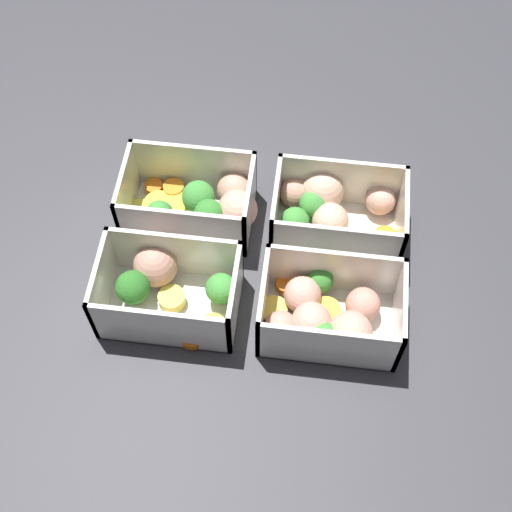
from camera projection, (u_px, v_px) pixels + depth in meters
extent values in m
plane|color=#38383D|center=(256.00, 268.00, 0.82)|extent=(4.00, 4.00, 0.00)
cube|color=silver|center=(335.00, 231.00, 0.84)|extent=(0.15, 0.10, 0.00)
cube|color=silver|center=(341.00, 182.00, 0.83)|extent=(0.15, 0.01, 0.08)
cube|color=silver|center=(335.00, 247.00, 0.79)|extent=(0.15, 0.01, 0.08)
cube|color=silver|center=(401.00, 220.00, 0.80)|extent=(0.01, 0.10, 0.08)
cube|color=silver|center=(275.00, 207.00, 0.81)|extent=(0.01, 0.10, 0.08)
cylinder|color=#519448|center=(312.00, 214.00, 0.84)|extent=(0.01, 0.01, 0.01)
sphere|color=#42933D|center=(313.00, 204.00, 0.82)|extent=(0.03, 0.03, 0.03)
cylinder|color=#519448|center=(294.00, 230.00, 0.83)|extent=(0.01, 0.01, 0.01)
sphere|color=#42933D|center=(295.00, 222.00, 0.81)|extent=(0.03, 0.03, 0.03)
cylinder|color=orange|center=(385.00, 238.00, 0.82)|extent=(0.04, 0.04, 0.01)
sphere|color=beige|center=(323.00, 190.00, 0.84)|extent=(0.06, 0.06, 0.05)
cylinder|color=#DBC647|center=(340.00, 255.00, 0.81)|extent=(0.06, 0.06, 0.02)
sphere|color=tan|center=(295.00, 192.00, 0.84)|extent=(0.05, 0.05, 0.04)
sphere|color=#D19E8C|center=(380.00, 200.00, 0.84)|extent=(0.04, 0.04, 0.04)
cylinder|color=orange|center=(321.00, 242.00, 0.82)|extent=(0.04, 0.04, 0.01)
cylinder|color=yellow|center=(368.00, 255.00, 0.81)|extent=(0.06, 0.06, 0.01)
sphere|color=beige|center=(330.00, 221.00, 0.82)|extent=(0.06, 0.06, 0.04)
cube|color=silver|center=(190.00, 216.00, 0.85)|extent=(0.15, 0.10, 0.00)
cube|color=silver|center=(195.00, 167.00, 0.84)|extent=(0.15, 0.01, 0.08)
cube|color=silver|center=(181.00, 231.00, 0.80)|extent=(0.15, 0.01, 0.08)
cube|color=silver|center=(250.00, 205.00, 0.81)|extent=(0.01, 0.10, 0.08)
cube|color=silver|center=(127.00, 192.00, 0.82)|extent=(0.01, 0.10, 0.08)
cylinder|color=#49883F|center=(210.00, 224.00, 0.83)|extent=(0.01, 0.01, 0.02)
sphere|color=#388433|center=(209.00, 214.00, 0.81)|extent=(0.03, 0.03, 0.03)
cylinder|color=orange|center=(154.00, 187.00, 0.86)|extent=(0.03, 0.03, 0.01)
sphere|color=#D19E8C|center=(238.00, 210.00, 0.82)|extent=(0.06, 0.06, 0.05)
cylinder|color=yellow|center=(159.00, 205.00, 0.85)|extent=(0.04, 0.04, 0.01)
cylinder|color=yellow|center=(178.00, 205.00, 0.85)|extent=(0.03, 0.03, 0.01)
cylinder|color=#519448|center=(200.00, 207.00, 0.85)|extent=(0.01, 0.01, 0.01)
sphere|color=#42933D|center=(198.00, 197.00, 0.83)|extent=(0.04, 0.04, 0.04)
sphere|color=tan|center=(234.00, 190.00, 0.84)|extent=(0.05, 0.05, 0.04)
cylinder|color=#519448|center=(162.00, 224.00, 0.83)|extent=(0.01, 0.01, 0.02)
sphere|color=#42933D|center=(160.00, 214.00, 0.81)|extent=(0.03, 0.03, 0.03)
cylinder|color=orange|center=(174.00, 190.00, 0.86)|extent=(0.03, 0.03, 0.02)
cylinder|color=#DBC647|center=(139.00, 215.00, 0.84)|extent=(0.05, 0.05, 0.01)
cube|color=silver|center=(328.00, 323.00, 0.78)|extent=(0.15, 0.10, 0.00)
cube|color=silver|center=(334.00, 271.00, 0.77)|extent=(0.15, 0.01, 0.08)
cube|color=silver|center=(328.00, 348.00, 0.72)|extent=(0.15, 0.01, 0.08)
cube|color=silver|center=(399.00, 316.00, 0.74)|extent=(0.01, 0.10, 0.08)
cube|color=silver|center=(263.00, 301.00, 0.75)|extent=(0.01, 0.10, 0.08)
sphere|color=tan|center=(281.00, 328.00, 0.75)|extent=(0.04, 0.04, 0.04)
cylinder|color=#519448|center=(322.00, 343.00, 0.75)|extent=(0.01, 0.01, 0.01)
sphere|color=#42933D|center=(324.00, 336.00, 0.74)|extent=(0.03, 0.03, 0.03)
cylinder|color=#49883F|center=(319.00, 287.00, 0.79)|extent=(0.01, 0.01, 0.01)
sphere|color=#388433|center=(320.00, 280.00, 0.78)|extent=(0.03, 0.03, 0.03)
cylinder|color=#DBC647|center=(273.00, 310.00, 0.78)|extent=(0.04, 0.04, 0.01)
sphere|color=tan|center=(363.00, 305.00, 0.77)|extent=(0.05, 0.05, 0.04)
sphere|color=#D19E8C|center=(303.00, 295.00, 0.77)|extent=(0.06, 0.06, 0.04)
cylinder|color=yellow|center=(326.00, 313.00, 0.77)|extent=(0.04, 0.04, 0.02)
sphere|color=#D19E8C|center=(312.00, 322.00, 0.75)|extent=(0.05, 0.05, 0.04)
sphere|color=#D19E8C|center=(350.00, 333.00, 0.74)|extent=(0.05, 0.05, 0.05)
cylinder|color=orange|center=(286.00, 285.00, 0.79)|extent=(0.03, 0.03, 0.01)
cube|color=silver|center=(172.00, 306.00, 0.79)|extent=(0.15, 0.10, 0.00)
cube|color=silver|center=(176.00, 254.00, 0.78)|extent=(0.15, 0.01, 0.08)
cube|color=silver|center=(160.00, 329.00, 0.73)|extent=(0.15, 0.01, 0.08)
cube|color=silver|center=(235.00, 298.00, 0.75)|extent=(0.01, 0.10, 0.08)
cube|color=silver|center=(103.00, 283.00, 0.76)|extent=(0.01, 0.10, 0.08)
sphere|color=tan|center=(156.00, 265.00, 0.78)|extent=(0.07, 0.07, 0.05)
cylinder|color=orange|center=(192.00, 336.00, 0.76)|extent=(0.04, 0.04, 0.01)
cylinder|color=#519448|center=(222.00, 297.00, 0.79)|extent=(0.01, 0.01, 0.01)
sphere|color=#42933D|center=(221.00, 289.00, 0.77)|extent=(0.03, 0.03, 0.03)
cylinder|color=#407A37|center=(136.00, 297.00, 0.78)|extent=(0.01, 0.01, 0.01)
sphere|color=#2D7228|center=(133.00, 287.00, 0.76)|extent=(0.04, 0.04, 0.04)
cylinder|color=#DBC647|center=(172.00, 299.00, 0.78)|extent=(0.04, 0.04, 0.01)
cylinder|color=yellow|center=(213.00, 328.00, 0.76)|extent=(0.04, 0.04, 0.02)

